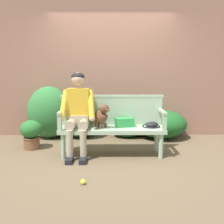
# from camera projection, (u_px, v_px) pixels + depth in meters

# --- Properties ---
(ground_plane) EXTENTS (40.00, 40.00, 0.00)m
(ground_plane) POSITION_uv_depth(u_px,v_px,m) (112.00, 155.00, 4.13)
(ground_plane) COLOR brown
(brick_garden_fence) EXTENTS (8.00, 0.30, 2.75)m
(brick_garden_fence) POSITION_uv_depth(u_px,v_px,m) (111.00, 69.00, 5.32)
(brick_garden_fence) COLOR #936651
(brick_garden_fence) RESTS_ON ground
(hedge_bush_far_right) EXTENTS (1.02, 0.89, 0.56)m
(hedge_bush_far_right) POSITION_uv_depth(u_px,v_px,m) (161.00, 124.00, 5.13)
(hedge_bush_far_right) COLOR #1E5B23
(hedge_bush_far_right) RESTS_ON ground
(hedge_bush_mid_left) EXTENTS (0.75, 0.64, 0.75)m
(hedge_bush_mid_left) POSITION_uv_depth(u_px,v_px,m) (81.00, 119.00, 5.15)
(hedge_bush_mid_left) COLOR #194C1E
(hedge_bush_mid_left) RESTS_ON ground
(hedge_bush_far_left) EXTENTS (0.80, 0.55, 0.78)m
(hedge_bush_far_left) POSITION_uv_depth(u_px,v_px,m) (128.00, 118.00, 5.15)
(hedge_bush_far_left) COLOR #194C1E
(hedge_bush_far_left) RESTS_ON ground
(hedge_bush_mid_right) EXTENTS (0.87, 0.71, 1.04)m
(hedge_bush_mid_right) POSITION_uv_depth(u_px,v_px,m) (49.00, 112.00, 5.10)
(hedge_bush_mid_right) COLOR #337538
(hedge_bush_mid_right) RESTS_ON ground
(garden_bench) EXTENTS (1.67, 0.51, 0.45)m
(garden_bench) POSITION_uv_depth(u_px,v_px,m) (112.00, 131.00, 4.07)
(garden_bench) COLOR #9EB793
(garden_bench) RESTS_ON ground
(bench_backrest) EXTENTS (1.71, 0.06, 0.50)m
(bench_backrest) POSITION_uv_depth(u_px,v_px,m) (112.00, 110.00, 4.24)
(bench_backrest) COLOR #9EB793
(bench_backrest) RESTS_ON garden_bench
(bench_armrest_left_end) EXTENTS (0.06, 0.51, 0.28)m
(bench_armrest_left_end) POSITION_uv_depth(u_px,v_px,m) (61.00, 116.00, 3.93)
(bench_armrest_left_end) COLOR #9EB793
(bench_armrest_left_end) RESTS_ON garden_bench
(bench_armrest_right_end) EXTENTS (0.06, 0.51, 0.28)m
(bench_armrest_right_end) POSITION_uv_depth(u_px,v_px,m) (163.00, 116.00, 3.95)
(bench_armrest_right_end) COLOR #9EB793
(bench_armrest_right_end) RESTS_ON garden_bench
(person_seated) EXTENTS (0.56, 0.65, 1.32)m
(person_seated) POSITION_uv_depth(u_px,v_px,m) (78.00, 111.00, 4.00)
(person_seated) COLOR black
(person_seated) RESTS_ON ground
(dog_on_bench) EXTENTS (0.32, 0.35, 0.38)m
(dog_on_bench) POSITION_uv_depth(u_px,v_px,m) (101.00, 116.00, 4.00)
(dog_on_bench) COLOR brown
(dog_on_bench) RESTS_ON garden_bench
(tennis_racket) EXTENTS (0.34, 0.58, 0.03)m
(tennis_racket) POSITION_uv_depth(u_px,v_px,m) (151.00, 126.00, 4.14)
(tennis_racket) COLOR black
(tennis_racket) RESTS_ON garden_bench
(baseball_glove) EXTENTS (0.27, 0.24, 0.09)m
(baseball_glove) POSITION_uv_depth(u_px,v_px,m) (152.00, 125.00, 4.05)
(baseball_glove) COLOR black
(baseball_glove) RESTS_ON garden_bench
(sports_bag) EXTENTS (0.31, 0.25, 0.14)m
(sports_bag) POSITION_uv_depth(u_px,v_px,m) (124.00, 122.00, 4.13)
(sports_bag) COLOR #2D8E42
(sports_bag) RESTS_ON garden_bench
(tennis_ball) EXTENTS (0.07, 0.07, 0.07)m
(tennis_ball) POSITION_uv_depth(u_px,v_px,m) (83.00, 182.00, 3.04)
(tennis_ball) COLOR #CCDB33
(tennis_ball) RESTS_ON ground
(potted_plant) EXTENTS (0.37, 0.37, 0.51)m
(potted_plant) POSITION_uv_depth(u_px,v_px,m) (31.00, 133.00, 4.39)
(potted_plant) COLOR brown
(potted_plant) RESTS_ON ground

